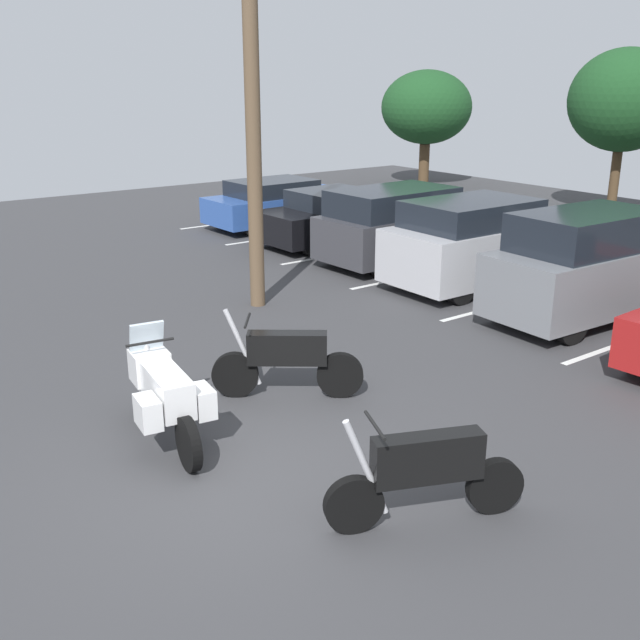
{
  "coord_description": "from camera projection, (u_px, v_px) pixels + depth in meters",
  "views": [
    {
      "loc": [
        6.62,
        -3.79,
        4.4
      ],
      "look_at": [
        -1.58,
        2.28,
        1.02
      ],
      "focal_mm": 41.73,
      "sensor_mm": 36.0,
      "label": 1
    }
  ],
  "objects": [
    {
      "name": "motorcycle_third",
      "position": [
        286.0,
        360.0,
        10.5
      ],
      "size": [
        1.4,
        1.8,
        1.32
      ],
      "color": "black",
      "rests_on": "ground"
    },
    {
      "name": "car_charcoal",
      "position": [
        400.0,
        225.0,
        18.05
      ],
      "size": [
        2.03,
        4.36,
        1.82
      ],
      "color": "#38383D",
      "rests_on": "ground"
    },
    {
      "name": "motorcycle_touring",
      "position": [
        164.0,
        392.0,
        9.23
      ],
      "size": [
        2.22,
        0.96,
        1.38
      ],
      "color": "black",
      "rests_on": "ground"
    },
    {
      "name": "car_black",
      "position": [
        338.0,
        217.0,
        20.21
      ],
      "size": [
        2.0,
        4.53,
        1.46
      ],
      "color": "black",
      "rests_on": "ground"
    },
    {
      "name": "tree_left",
      "position": [
        624.0,
        101.0,
        23.31
      ],
      "size": [
        3.44,
        3.44,
        5.22
      ],
      "color": "#4C3823",
      "rests_on": "ground"
    },
    {
      "name": "car_grey",
      "position": [
        591.0,
        266.0,
        13.8
      ],
      "size": [
        1.92,
        4.44,
        2.05
      ],
      "color": "slate",
      "rests_on": "ground"
    },
    {
      "name": "parking_stripes",
      "position": [
        583.0,
        315.0,
        14.27
      ],
      "size": [
        24.54,
        4.89,
        0.01
      ],
      "color": "silver",
      "rests_on": "ground"
    },
    {
      "name": "utility_pole",
      "position": [
        252.0,
        85.0,
        13.6
      ],
      "size": [
        1.06,
        1.59,
        8.18
      ],
      "color": "brown",
      "rests_on": "ground"
    },
    {
      "name": "car_blue",
      "position": [
        280.0,
        203.0,
        22.48
      ],
      "size": [
        1.97,
        4.65,
        1.41
      ],
      "color": "#2D519E",
      "rests_on": "ground"
    },
    {
      "name": "motorcycle_second",
      "position": [
        425.0,
        472.0,
        7.52
      ],
      "size": [
        0.99,
        2.03,
        1.25
      ],
      "color": "black",
      "rests_on": "ground"
    },
    {
      "name": "tree_right",
      "position": [
        426.0,
        108.0,
        30.06
      ],
      "size": [
        3.65,
        3.65,
        4.59
      ],
      "color": "#4C3823",
      "rests_on": "ground"
    },
    {
      "name": "ground",
      "position": [
        243.0,
        479.0,
        8.59
      ],
      "size": [
        44.0,
        44.0,
        0.1
      ],
      "primitive_type": "cube",
      "color": "#38383A"
    },
    {
      "name": "car_silver",
      "position": [
        480.0,
        242.0,
        16.12
      ],
      "size": [
        1.97,
        4.48,
        1.89
      ],
      "color": "#B7B7BC",
      "rests_on": "ground"
    }
  ]
}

